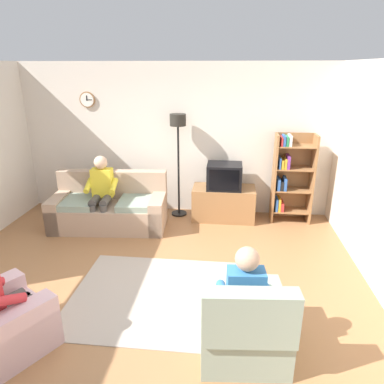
% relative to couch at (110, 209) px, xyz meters
% --- Properties ---
extents(ground_plane, '(12.00, 12.00, 0.00)m').
position_rel_couch_xyz_m(ground_plane, '(1.02, -1.74, -0.31)').
color(ground_plane, '#9E6B42').
extents(back_wall_assembly, '(6.20, 0.17, 2.70)m').
position_rel_couch_xyz_m(back_wall_assembly, '(1.01, 0.92, 1.04)').
color(back_wall_assembly, silver).
rests_on(back_wall_assembly, ground_plane).
extents(couch, '(1.96, 1.02, 0.90)m').
position_rel_couch_xyz_m(couch, '(0.00, 0.00, 0.00)').
color(couch, tan).
rests_on(couch, ground_plane).
extents(tv_stand, '(1.10, 0.56, 0.59)m').
position_rel_couch_xyz_m(tv_stand, '(1.93, 0.51, -0.02)').
color(tv_stand, olive).
rests_on(tv_stand, ground_plane).
extents(tv, '(0.60, 0.49, 0.44)m').
position_rel_couch_xyz_m(tv, '(1.93, 0.49, 0.50)').
color(tv, black).
rests_on(tv, tv_stand).
extents(bookshelf, '(0.68, 0.36, 1.55)m').
position_rel_couch_xyz_m(bookshelf, '(3.06, 0.59, 0.49)').
color(bookshelf, olive).
rests_on(bookshelf, ground_plane).
extents(floor_lamp, '(0.28, 0.28, 1.85)m').
position_rel_couch_xyz_m(floor_lamp, '(1.11, 0.61, 1.14)').
color(floor_lamp, black).
rests_on(floor_lamp, ground_plane).
extents(armchair_near_bookshelf, '(0.87, 0.94, 0.90)m').
position_rel_couch_xyz_m(armchair_near_bookshelf, '(2.19, -2.64, -0.02)').
color(armchair_near_bookshelf, gray).
rests_on(armchair_near_bookshelf, ground_plane).
extents(area_rug, '(2.20, 1.70, 0.01)m').
position_rel_couch_xyz_m(area_rug, '(1.28, -1.89, -0.31)').
color(area_rug, '#AD9E8E').
rests_on(area_rug, ground_plane).
extents(person_on_couch, '(0.53, 0.56, 1.24)m').
position_rel_couch_xyz_m(person_on_couch, '(-0.08, -0.11, 0.39)').
color(person_on_couch, yellow).
rests_on(person_on_couch, ground_plane).
extents(person_in_right_armchair, '(0.54, 0.56, 1.12)m').
position_rel_couch_xyz_m(person_in_right_armchair, '(2.18, -2.55, 0.29)').
color(person_in_right_armchair, '#3372B2').
rests_on(person_in_right_armchair, ground_plane).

